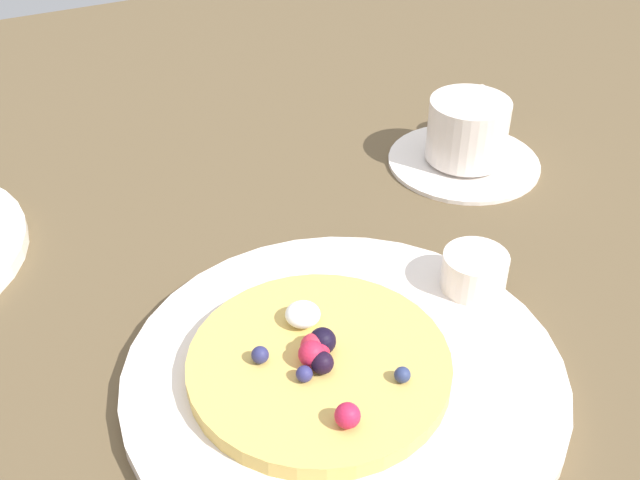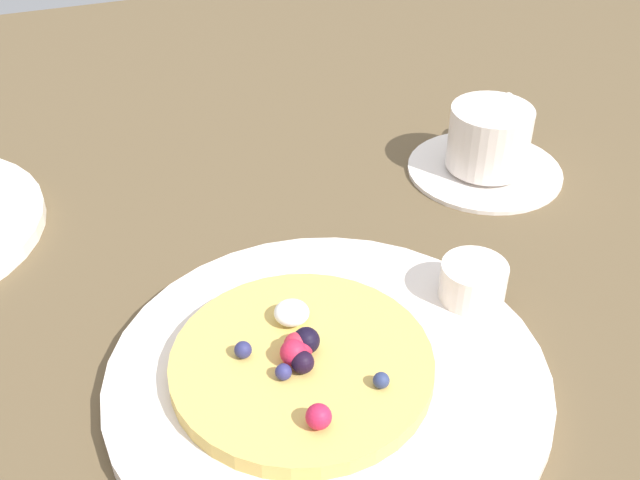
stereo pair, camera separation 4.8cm
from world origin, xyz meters
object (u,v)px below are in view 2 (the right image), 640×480
object	(u,v)px
coffee_cup	(490,136)
syrup_ramekin	(473,281)
coffee_saucer	(485,168)
pancake_plate	(328,377)

from	to	relation	value
coffee_cup	syrup_ramekin	bearing A→B (deg)	-122.56
coffee_saucer	syrup_ramekin	bearing A→B (deg)	-122.44
syrup_ramekin	coffee_cup	distance (cm)	20.19
coffee_cup	coffee_saucer	bearing A→B (deg)	-136.54
syrup_ramekin	coffee_cup	world-z (taller)	coffee_cup
syrup_ramekin	coffee_cup	bearing A→B (deg)	57.44
syrup_ramekin	coffee_cup	xyz separation A→B (cm)	(10.85, 16.99, 1.09)
syrup_ramekin	coffee_saucer	bearing A→B (deg)	57.56
syrup_ramekin	coffee_saucer	distance (cm)	20.13
syrup_ramekin	pancake_plate	bearing A→B (deg)	-164.60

